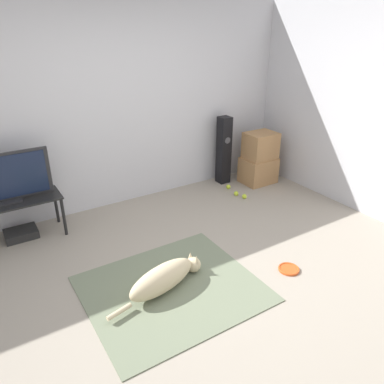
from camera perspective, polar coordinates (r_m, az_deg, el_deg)
name	(u,v)px	position (r m, az deg, el deg)	size (l,w,h in m)	color
ground_plane	(201,284)	(3.68, 1.39, -13.81)	(12.00, 12.00, 0.00)	#9E9384
wall_back	(109,109)	(4.87, -12.48, 12.19)	(8.00, 0.06, 2.55)	silver
area_rug	(172,289)	(3.62, -3.05, -14.48)	(1.57, 1.37, 0.01)	slate
dog	(165,278)	(3.54, -4.21, -12.90)	(1.06, 0.39, 0.26)	beige
frisbee	(289,269)	(3.96, 14.53, -11.30)	(0.21, 0.21, 0.03)	#DB511E
cardboard_box_lower	(258,170)	(5.82, 10.04, 3.30)	(0.49, 0.40, 0.39)	#A87A4C
cardboard_box_upper	(261,146)	(5.70, 10.40, 6.97)	(0.45, 0.36, 0.39)	#A87A4C
floor_speaker	(224,150)	(5.65, 4.86, 6.32)	(0.17, 0.17, 1.02)	black
tv_stand	(5,208)	(4.56, -26.62, -2.17)	(1.18, 0.41, 0.48)	black
tennis_ball_by_boxes	(236,193)	(5.37, 6.75, -0.23)	(0.07, 0.07, 0.07)	#C6E033
tennis_ball_near_speaker	(228,187)	(5.58, 5.57, 0.80)	(0.07, 0.07, 0.07)	#C6E033
tennis_ball_loose_on_carpet	(244,196)	(5.30, 7.99, -0.66)	(0.07, 0.07, 0.07)	#C6E033
game_console	(21,234)	(4.77, -24.58, -5.79)	(0.35, 0.27, 0.09)	black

